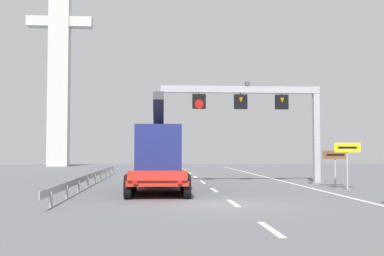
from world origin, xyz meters
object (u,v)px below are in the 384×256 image
tourist_info_sign_brown (335,159)px  bridge_pylon_distant (60,47)px  exit_sign_yellow (347,154)px  overhead_lane_gantry (263,105)px  heavy_haul_truck_red (159,154)px

tourist_info_sign_brown → bridge_pylon_distant: 48.16m
bridge_pylon_distant → exit_sign_yellow: bearing=-59.1°
overhead_lane_gantry → tourist_info_sign_brown: bearing=-39.6°
tourist_info_sign_brown → bridge_pylon_distant: bearing=122.3°
tourist_info_sign_brown → bridge_pylon_distant: size_ratio=0.07×
heavy_haul_truck_red → bridge_pylon_distant: (-13.80, 37.42, 14.71)m
overhead_lane_gantry → exit_sign_yellow: bearing=-54.7°
heavy_haul_truck_red → bridge_pylon_distant: size_ratio=0.43×
bridge_pylon_distant → heavy_haul_truck_red: bearing=-69.8°
overhead_lane_gantry → bridge_pylon_distant: (-20.71, 35.60, 11.49)m
overhead_lane_gantry → tourist_info_sign_brown: (3.73, -3.09, -3.53)m
overhead_lane_gantry → tourist_info_sign_brown: 5.99m
heavy_haul_truck_red → exit_sign_yellow: 11.05m
exit_sign_yellow → tourist_info_sign_brown: (0.10, 2.04, -0.33)m
overhead_lane_gantry → heavy_haul_truck_red: 7.83m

